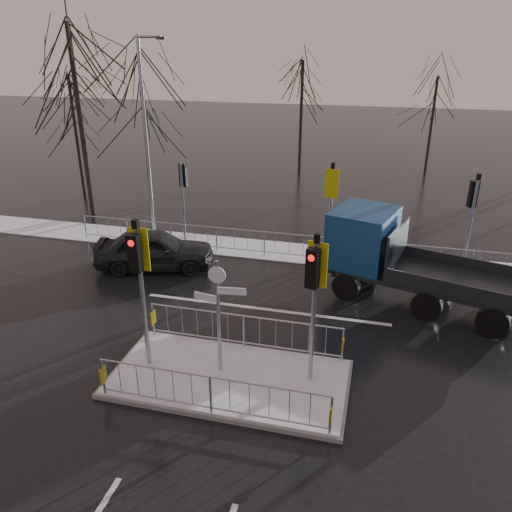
% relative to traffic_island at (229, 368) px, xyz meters
% --- Properties ---
extents(ground, '(120.00, 120.00, 0.00)m').
position_rel_traffic_island_xyz_m(ground, '(0.01, -0.01, -0.39)').
color(ground, black).
rests_on(ground, ground).
extents(snow_verge, '(30.00, 2.00, 0.04)m').
position_rel_traffic_island_xyz_m(snow_verge, '(0.01, 8.59, -0.37)').
color(snow_verge, white).
rests_on(snow_verge, ground).
extents(lane_markings, '(8.00, 11.38, 0.01)m').
position_rel_traffic_island_xyz_m(lane_markings, '(0.01, -0.34, -0.39)').
color(lane_markings, silver).
rests_on(lane_markings, ground).
extents(traffic_island, '(6.00, 3.04, 4.15)m').
position_rel_traffic_island_xyz_m(traffic_island, '(0.00, 0.00, 0.00)').
color(traffic_island, slate).
rests_on(traffic_island, ground).
extents(far_kerb_fixtures, '(18.00, 0.65, 3.83)m').
position_rel_traffic_island_xyz_m(far_kerb_fixtures, '(0.31, 8.08, 0.63)').
color(far_kerb_fixtures, '#9BA1A9').
rests_on(far_kerb_fixtures, ground).
extents(car_far_lane, '(4.70, 2.84, 1.50)m').
position_rel_traffic_island_xyz_m(car_far_lane, '(-4.73, 5.90, 0.36)').
color(car_far_lane, black).
rests_on(car_far_lane, ground).
extents(flatbed_truck, '(6.56, 3.90, 2.86)m').
position_rel_traffic_island_xyz_m(flatbed_truck, '(3.70, 5.82, 1.13)').
color(flatbed_truck, black).
rests_on(flatbed_truck, ground).
extents(tree_near_a, '(4.75, 4.75, 8.97)m').
position_rel_traffic_island_xyz_m(tree_near_a, '(-10.49, 10.99, 5.72)').
color(tree_near_a, black).
rests_on(tree_near_a, ground).
extents(tree_near_b, '(4.00, 4.00, 7.55)m').
position_rel_traffic_island_xyz_m(tree_near_b, '(-7.99, 12.49, 4.76)').
color(tree_near_b, black).
rests_on(tree_near_b, ground).
extents(tree_near_c, '(3.50, 3.50, 6.61)m').
position_rel_traffic_island_xyz_m(tree_near_c, '(-12.49, 13.49, 4.11)').
color(tree_near_c, black).
rests_on(tree_near_c, ground).
extents(tree_far_a, '(3.75, 3.75, 7.08)m').
position_rel_traffic_island_xyz_m(tree_far_a, '(-1.99, 21.99, 4.43)').
color(tree_far_a, black).
rests_on(tree_far_a, ground).
extents(tree_far_b, '(3.25, 3.25, 6.14)m').
position_rel_traffic_island_xyz_m(tree_far_b, '(6.01, 23.99, 3.79)').
color(tree_far_b, black).
rests_on(tree_far_b, ground).
extents(street_lamp_left, '(1.25, 0.18, 8.20)m').
position_rel_traffic_island_xyz_m(street_lamp_left, '(-6.42, 9.49, 4.10)').
color(street_lamp_left, '#9BA1A9').
rests_on(street_lamp_left, ground).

